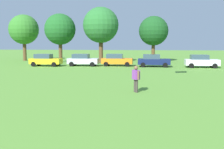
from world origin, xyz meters
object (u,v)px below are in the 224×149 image
object	(u,v)px
adult_bystander	(136,77)
tree_right	(101,25)
tree_far_right	(154,31)
tree_left	(60,29)
parked_car_navy_3	(153,61)
parked_car_silver_1	(83,60)
parked_car_orange_2	(117,60)
tree_far_left	(24,30)
parked_car_yellow_0	(45,60)
parked_car_white_4	(201,61)

from	to	relation	value
adult_bystander	tree_right	size ratio (longest dim) A/B	0.20
tree_far_right	tree_left	bearing A→B (deg)	-171.07
parked_car_navy_3	tree_right	xyz separation A→B (m)	(-8.25, 6.22, 5.16)
parked_car_silver_1	parked_car_orange_2	bearing A→B (deg)	7.59
tree_far_left	parked_car_silver_1	bearing A→B (deg)	-35.46
adult_bystander	parked_car_yellow_0	distance (m)	22.40
parked_car_silver_1	tree_far_right	xyz separation A→B (m)	(10.01, 9.32, 4.34)
tree_far_left	tree_far_right	size ratio (longest dim) A/B	1.07
parked_car_yellow_0	tree_left	size ratio (longest dim) A/B	0.53
parked_car_white_4	adult_bystander	bearing A→B (deg)	-112.95
parked_car_yellow_0	parked_car_white_4	size ratio (longest dim) A/B	1.00
parked_car_navy_3	adult_bystander	bearing A→B (deg)	-94.91
adult_bystander	tree_far_right	bearing A→B (deg)	-31.29
tree_far_left	tree_right	distance (m)	14.78
parked_car_white_4	tree_right	world-z (taller)	tree_right
parked_car_silver_1	parked_car_navy_3	xyz separation A→B (m)	(9.81, -0.08, 0.00)
adult_bystander	tree_left	bearing A→B (deg)	0.31
tree_far_left	tree_right	bearing A→B (deg)	-11.90
tree_far_left	tree_right	xyz separation A→B (m)	(14.45, -3.05, 0.47)
parked_car_yellow_0	tree_right	size ratio (longest dim) A/B	0.48
parked_car_yellow_0	parked_car_navy_3	bearing A→B (deg)	3.02
adult_bystander	parked_car_orange_2	size ratio (longest dim) A/B	0.42
parked_car_silver_1	parked_car_navy_3	size ratio (longest dim) A/B	1.00
parked_car_yellow_0	parked_car_navy_3	distance (m)	14.96
tree_far_left	tree_far_right	xyz separation A→B (m)	(22.90, 0.14, -0.35)
tree_right	parked_car_orange_2	bearing A→B (deg)	-60.12
tree_far_left	tree_left	xyz separation A→B (m)	(7.43, -2.29, -0.11)
tree_left	tree_far_right	xyz separation A→B (m)	(15.47, 2.43, -0.24)
parked_car_navy_3	parked_car_white_4	xyz separation A→B (m)	(6.22, -0.30, 0.00)
parked_car_orange_2	parked_car_navy_3	world-z (taller)	same
adult_bystander	tree_left	distance (m)	29.49
tree_right	tree_far_right	bearing A→B (deg)	20.66
parked_car_orange_2	tree_far_left	world-z (taller)	tree_far_left
tree_right	tree_far_right	world-z (taller)	tree_right
adult_bystander	parked_car_navy_3	world-z (taller)	adult_bystander
parked_car_yellow_0	parked_car_white_4	xyz separation A→B (m)	(21.16, 0.48, 0.00)
parked_car_orange_2	parked_car_yellow_0	bearing A→B (deg)	-171.34
tree_right	tree_far_right	size ratio (longest dim) A/B	1.16
parked_car_navy_3	tree_far_right	size ratio (longest dim) A/B	0.56
parked_car_navy_3	tree_left	distance (m)	17.40
parked_car_yellow_0	parked_car_white_4	distance (m)	21.17
parked_car_silver_1	parked_car_orange_2	distance (m)	4.77
parked_car_orange_2	tree_left	size ratio (longest dim) A/B	0.53
tree_far_right	tree_right	bearing A→B (deg)	-159.34
tree_left	tree_far_right	size ratio (longest dim) A/B	1.05
parked_car_navy_3	tree_far_right	world-z (taller)	tree_far_right
tree_left	tree_right	bearing A→B (deg)	-6.12
parked_car_white_4	tree_left	size ratio (longest dim) A/B	0.53
adult_bystander	tree_left	xyz separation A→B (m)	(-13.66, 25.77, 4.37)
adult_bystander	parked_car_navy_3	bearing A→B (deg)	-32.52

